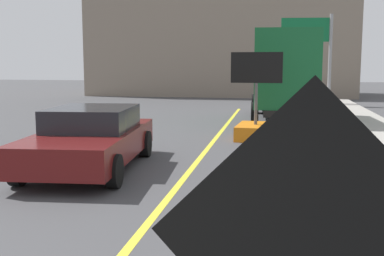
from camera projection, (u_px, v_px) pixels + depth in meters
The scene contains 10 objects.
lane_center_stripe at pixel (148, 224), 7.13m from camera, with size 0.14×36.00×0.01m, color yellow.
roadwork_sign at pixel (309, 254), 2.32m from camera, with size 1.62×0.25×2.33m.
arrow_board_trailer at pixel (256, 123), 15.04m from camera, with size 1.60×1.88×2.70m.
box_truck at pixel (283, 74), 19.68m from camera, with size 2.74×6.96×3.58m.
pickup_car at pixel (91, 138), 10.74m from camera, with size 2.42×4.85×1.38m.
highway_guide_sign at pixel (316, 43), 26.29m from camera, with size 2.78×0.37×5.00m.
far_building_block at pixel (222, 30), 35.33m from camera, with size 18.72×7.29×9.51m, color gray.
traffic_cone_mid_lane at pixel (257, 198), 7.38m from camera, with size 0.36×0.36×0.63m.
traffic_cone_far_lane at pixel (271, 160), 10.21m from camera, with size 0.36×0.36×0.65m.
traffic_cone_curbside at pixel (268, 138), 12.99m from camera, with size 0.36×0.36×0.71m.
Camera 1 is at (1.84, -0.65, 2.39)m, focal length 44.80 mm.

